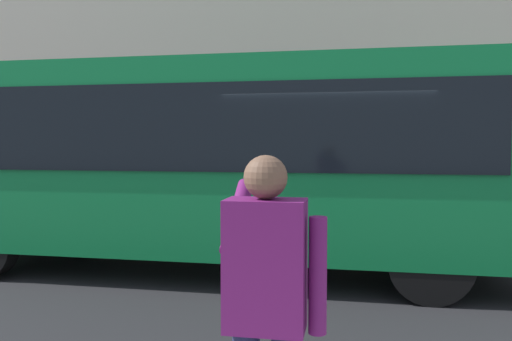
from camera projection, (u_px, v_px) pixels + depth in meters
The scene contains 3 objects.
ground_plane at pixel (329, 277), 7.24m from camera, with size 60.00×60.00×0.00m, color #232326.
red_bus at pixel (209, 158), 7.56m from camera, with size 9.05×2.54×3.08m.
pedestrian_photographer at pixel (266, 296), 2.55m from camera, with size 0.53×0.52×1.70m.
Camera 1 is at (-0.32, 7.21, 1.91)m, focal length 35.64 mm.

